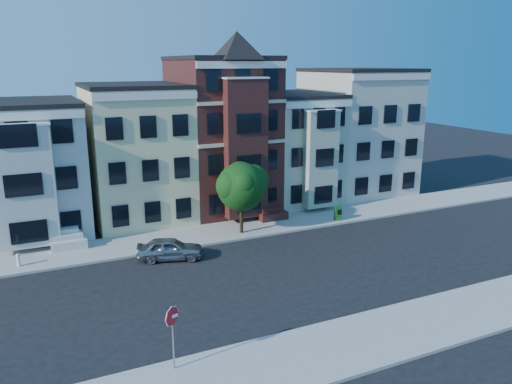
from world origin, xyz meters
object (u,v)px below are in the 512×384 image
street_tree (241,190)px  fire_hydrant (19,261)px  newspaper_box (338,213)px  parked_car (170,249)px  stop_sign (173,334)px

street_tree → fire_hydrant: (-14.31, 0.02, -2.80)m
newspaper_box → fire_hydrant: bearing=-165.3°
newspaper_box → fire_hydrant: (-22.12, 0.45, -0.21)m
fire_hydrant → parked_car: bearing=-15.5°
street_tree → stop_sign: size_ratio=2.06×
street_tree → stop_sign: bearing=-122.6°
newspaper_box → parked_car: bearing=-156.1°
parked_car → newspaper_box: bearing=-64.8°
newspaper_box → stop_sign: bearing=-125.4°
street_tree → stop_sign: (-8.80, -13.74, -1.60)m
fire_hydrant → stop_sign: stop_sign is taller
street_tree → fire_hydrant: 14.58m
street_tree → parked_car: bearing=-158.1°
street_tree → newspaper_box: street_tree is taller
parked_car → stop_sign: size_ratio=1.34×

